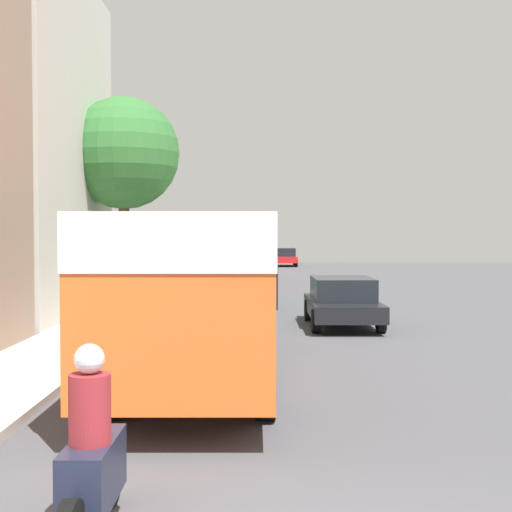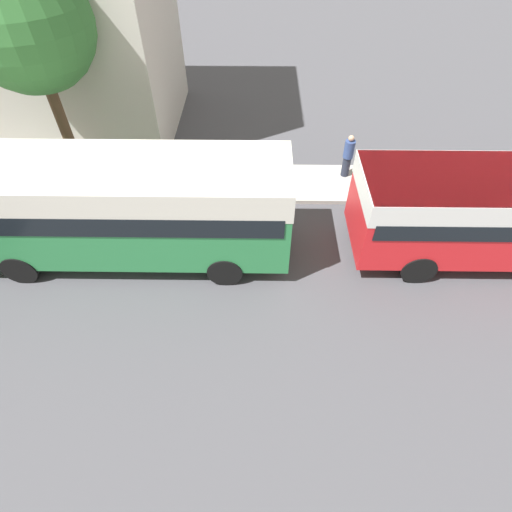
{
  "view_description": "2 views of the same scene",
  "coord_description": "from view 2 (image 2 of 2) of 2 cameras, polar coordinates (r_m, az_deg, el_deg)",
  "views": [
    {
      "loc": [
        -0.76,
        -4.57,
        2.68
      ],
      "look_at": [
        -0.63,
        26.95,
        1.64
      ],
      "focal_mm": 50.0,
      "sensor_mm": 36.0,
      "label": 1
    },
    {
      "loc": [
        6.94,
        25.97,
        8.94
      ],
      "look_at": [
        -0.08,
        25.88,
        1.48
      ],
      "focal_mm": 28.0,
      "sensor_mm": 36.0,
      "label": 2
    }
  ],
  "objects": [
    {
      "name": "bus_following",
      "position": [
        11.61,
        -19.02,
        7.52
      ],
      "size": [
        2.55,
        9.38,
        3.18
      ],
      "color": "#2D8447",
      "rests_on": "ground_plane"
    },
    {
      "name": "street_tree",
      "position": [
        14.27,
        -30.1,
        26.74
      ],
      "size": [
        3.75,
        3.75,
        7.07
      ],
      "color": "brown",
      "rests_on": "sidewalk"
    },
    {
      "name": "pedestrian_near_curb",
      "position": [
        15.14,
        13.01,
        13.79
      ],
      "size": [
        0.36,
        0.36,
        1.63
      ],
      "color": "#232838",
      "rests_on": "sidewalk"
    }
  ]
}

